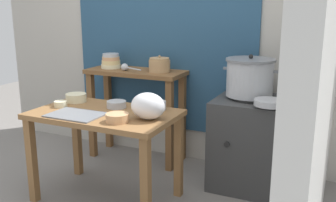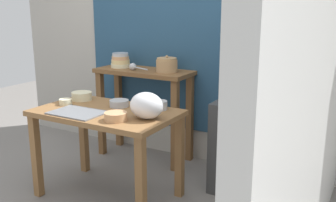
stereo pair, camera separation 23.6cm
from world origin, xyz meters
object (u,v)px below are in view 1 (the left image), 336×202
object	(u,v)px
prep_bowl_0	(116,104)
ladle	(125,67)
bowl_stack_enamel	(111,61)
prep_bowl_1	(76,97)
wide_pan	(270,103)
stove_block	(251,142)
steamer_pot	(250,77)
plastic_bag	(148,106)
serving_tray	(76,115)
prep_bowl_2	(117,117)
clay_pot	(159,65)
prep_bowl_4	(61,104)
prep_table	(105,126)
prep_bowl_3	(157,105)
back_shelf_table	(136,92)

from	to	relation	value
prep_bowl_0	ladle	bearing A→B (deg)	114.58
bowl_stack_enamel	prep_bowl_1	bearing A→B (deg)	-82.44
wide_pan	stove_block	bearing A→B (deg)	126.97
steamer_pot	prep_bowl_0	distance (m)	1.11
bowl_stack_enamel	plastic_bag	xyz separation A→B (m)	(0.88, -0.89, -0.15)
serving_tray	wide_pan	world-z (taller)	wide_pan
stove_block	steamer_pot	world-z (taller)	steamer_pot
bowl_stack_enamel	plastic_bag	distance (m)	1.26
prep_bowl_0	prep_bowl_2	world-z (taller)	prep_bowl_2
steamer_pot	bowl_stack_enamel	size ratio (longest dim) A/B	2.31
ladle	clay_pot	bearing A→B (deg)	14.01
ladle	prep_bowl_4	bearing A→B (deg)	-99.54
steamer_pot	prep_table	bearing A→B (deg)	-141.66
prep_bowl_2	prep_bowl_4	bearing A→B (deg)	166.08
stove_block	steamer_pot	size ratio (longest dim) A/B	1.73
clay_pot	prep_bowl_2	bearing A→B (deg)	-80.54
prep_bowl_3	plastic_bag	bearing A→B (deg)	-78.04
steamer_pot	clay_pot	xyz separation A→B (m)	(-0.88, 0.11, 0.03)
bowl_stack_enamel	prep_bowl_0	world-z (taller)	bowl_stack_enamel
steamer_pot	bowl_stack_enamel	xyz separation A→B (m)	(-1.42, 0.12, 0.03)
prep_table	bowl_stack_enamel	distance (m)	1.05
prep_table	clay_pot	size ratio (longest dim) A/B	5.49
stove_block	wide_pan	bearing A→B (deg)	-53.03
plastic_bag	stove_block	bearing A→B (deg)	52.26
prep_table	plastic_bag	bearing A→B (deg)	-4.64
serving_tray	prep_bowl_2	bearing A→B (deg)	-1.21
steamer_pot	wide_pan	distance (m)	0.36
clay_pot	prep_bowl_1	size ratio (longest dim) A/B	1.17
plastic_bag	prep_bowl_0	bearing A→B (deg)	154.62
clay_pot	bowl_stack_enamel	size ratio (longest dim) A/B	1.03
clay_pot	prep_bowl_2	world-z (taller)	clay_pot
back_shelf_table	prep_bowl_0	distance (m)	0.74
prep_table	back_shelf_table	bearing A→B (deg)	103.32
prep_bowl_3	steamer_pot	bearing A→B (deg)	40.70
back_shelf_table	prep_bowl_1	size ratio (longest dim) A/B	5.62
serving_tray	plastic_bag	bearing A→B (deg)	14.58
prep_table	prep_bowl_3	world-z (taller)	prep_bowl_3
prep_bowl_0	prep_bowl_1	distance (m)	0.41
prep_bowl_1	prep_bowl_4	xyz separation A→B (m)	(-0.01, -0.19, -0.01)
prep_bowl_3	ladle	bearing A→B (deg)	138.15
wide_pan	clay_pot	bearing A→B (deg)	161.65
prep_table	stove_block	world-z (taller)	stove_block
ladle	serving_tray	xyz separation A→B (m)	(0.13, -0.94, -0.21)
clay_pot	prep_bowl_1	distance (m)	0.84
back_shelf_table	stove_block	world-z (taller)	back_shelf_table
steamer_pot	ladle	distance (m)	1.20
prep_bowl_1	prep_bowl_3	world-z (taller)	prep_bowl_1
prep_table	ladle	bearing A→B (deg)	109.13
back_shelf_table	clay_pot	distance (m)	0.39
stove_block	clay_pot	xyz separation A→B (m)	(-0.92, 0.13, 0.58)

